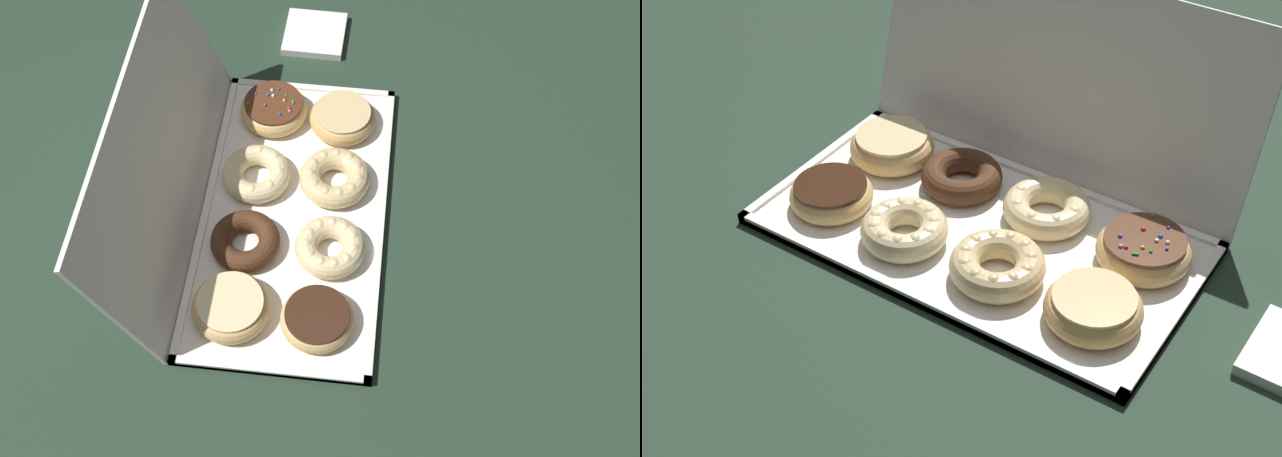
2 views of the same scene
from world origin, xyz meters
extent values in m
plane|color=#233828|center=(0.00, 0.00, 0.00)|extent=(3.00, 3.00, 0.00)
cube|color=white|center=(0.00, 0.00, 0.01)|extent=(0.57, 0.30, 0.01)
cube|color=white|center=(0.00, -0.15, 0.01)|extent=(0.57, 0.01, 0.01)
cube|color=white|center=(0.00, 0.15, 0.01)|extent=(0.57, 0.01, 0.01)
cube|color=white|center=(-0.28, 0.00, 0.01)|extent=(0.01, 0.30, 0.01)
cube|color=white|center=(0.28, 0.00, 0.01)|extent=(0.01, 0.30, 0.01)
cube|color=white|center=(0.00, 0.20, 0.14)|extent=(0.57, 0.09, 0.27)
torus|color=#E5B770|center=(-0.20, -0.06, 0.03)|extent=(0.11, 0.11, 0.03)
cylinder|color=#381E11|center=(-0.20, -0.06, 0.04)|extent=(0.10, 0.10, 0.01)
torus|color=beige|center=(-0.07, -0.07, 0.03)|extent=(0.11, 0.11, 0.04)
sphere|color=beige|center=(-0.03, -0.07, 0.04)|extent=(0.02, 0.02, 0.02)
sphere|color=beige|center=(-0.04, -0.05, 0.04)|extent=(0.02, 0.02, 0.02)
sphere|color=beige|center=(-0.05, -0.03, 0.04)|extent=(0.02, 0.02, 0.02)
sphere|color=beige|center=(-0.07, -0.03, 0.04)|extent=(0.02, 0.02, 0.02)
sphere|color=beige|center=(-0.09, -0.04, 0.04)|extent=(0.02, 0.02, 0.02)
sphere|color=beige|center=(-0.11, -0.06, 0.04)|extent=(0.02, 0.02, 0.02)
sphere|color=beige|center=(-0.11, -0.08, 0.04)|extent=(0.02, 0.02, 0.02)
sphere|color=beige|center=(-0.09, -0.10, 0.04)|extent=(0.02, 0.02, 0.02)
sphere|color=beige|center=(-0.07, -0.11, 0.04)|extent=(0.02, 0.02, 0.02)
sphere|color=beige|center=(-0.05, -0.10, 0.04)|extent=(0.02, 0.02, 0.02)
sphere|color=beige|center=(-0.04, -0.09, 0.04)|extent=(0.02, 0.02, 0.02)
torus|color=#EACC8C|center=(0.07, -0.06, 0.03)|extent=(0.12, 0.12, 0.04)
sphere|color=#EACC8C|center=(0.11, -0.06, 0.04)|extent=(0.02, 0.02, 0.02)
sphere|color=#EACC8C|center=(0.10, -0.04, 0.04)|extent=(0.02, 0.02, 0.02)
sphere|color=#EACC8C|center=(0.08, -0.02, 0.04)|extent=(0.02, 0.02, 0.02)
sphere|color=#EACC8C|center=(0.06, -0.02, 0.04)|extent=(0.02, 0.02, 0.02)
sphere|color=#EACC8C|center=(0.04, -0.03, 0.04)|extent=(0.02, 0.02, 0.02)
sphere|color=#EACC8C|center=(0.03, -0.05, 0.04)|extent=(0.02, 0.02, 0.02)
sphere|color=#EACC8C|center=(0.03, -0.07, 0.04)|extent=(0.02, 0.02, 0.02)
sphere|color=#EACC8C|center=(0.04, -0.09, 0.04)|extent=(0.02, 0.02, 0.02)
sphere|color=#EACC8C|center=(0.06, -0.10, 0.04)|extent=(0.02, 0.02, 0.02)
sphere|color=#EACC8C|center=(0.08, -0.10, 0.04)|extent=(0.02, 0.02, 0.02)
sphere|color=#EACC8C|center=(0.10, -0.08, 0.04)|extent=(0.02, 0.02, 0.02)
torus|color=tan|center=(0.20, -0.06, 0.03)|extent=(0.12, 0.12, 0.04)
cylinder|color=#EACC8C|center=(0.20, -0.06, 0.05)|extent=(0.10, 0.10, 0.01)
torus|color=#E5B770|center=(-0.19, 0.07, 0.03)|extent=(0.12, 0.12, 0.04)
cylinder|color=beige|center=(-0.19, 0.07, 0.05)|extent=(0.10, 0.10, 0.01)
torus|color=#472816|center=(-0.07, 0.07, 0.03)|extent=(0.11, 0.11, 0.03)
torus|color=beige|center=(0.06, 0.07, 0.03)|extent=(0.12, 0.12, 0.04)
sphere|color=beige|center=(0.10, 0.07, 0.04)|extent=(0.02, 0.02, 0.02)
sphere|color=beige|center=(0.09, 0.10, 0.04)|extent=(0.02, 0.02, 0.02)
sphere|color=beige|center=(0.06, 0.11, 0.04)|extent=(0.02, 0.02, 0.02)
sphere|color=beige|center=(0.03, 0.10, 0.04)|extent=(0.02, 0.02, 0.02)
sphere|color=beige|center=(0.02, 0.07, 0.04)|extent=(0.02, 0.02, 0.02)
sphere|color=beige|center=(0.03, 0.04, 0.04)|extent=(0.02, 0.02, 0.02)
sphere|color=beige|center=(0.06, 0.03, 0.04)|extent=(0.02, 0.02, 0.02)
sphere|color=beige|center=(0.09, 0.04, 0.04)|extent=(0.02, 0.02, 0.02)
torus|color=#E5B770|center=(0.20, 0.06, 0.03)|extent=(0.12, 0.12, 0.04)
cylinder|color=#59331E|center=(0.20, 0.06, 0.05)|extent=(0.10, 0.10, 0.01)
sphere|color=green|center=(0.19, 0.11, 0.05)|extent=(0.01, 0.01, 0.01)
sphere|color=blue|center=(0.23, 0.06, 0.05)|extent=(0.00, 0.00, 0.00)
sphere|color=pink|center=(0.18, 0.03, 0.05)|extent=(0.01, 0.01, 0.01)
sphere|color=green|center=(0.21, 0.03, 0.05)|extent=(0.00, 0.00, 0.00)
sphere|color=green|center=(0.20, 0.03, 0.05)|extent=(0.01, 0.01, 0.01)
sphere|color=red|center=(0.19, 0.03, 0.05)|extent=(0.01, 0.01, 0.01)
sphere|color=blue|center=(0.22, 0.07, 0.05)|extent=(0.01, 0.01, 0.01)
sphere|color=green|center=(0.22, 0.04, 0.05)|extent=(0.00, 0.00, 0.00)
sphere|color=blue|center=(0.22, 0.09, 0.05)|extent=(0.00, 0.00, 0.00)
sphere|color=blue|center=(0.18, 0.05, 0.05)|extent=(0.01, 0.01, 0.01)
sphere|color=red|center=(0.19, 0.07, 0.05)|extent=(0.01, 0.01, 0.01)
sphere|color=white|center=(0.22, 0.06, 0.05)|extent=(0.01, 0.01, 0.01)
sphere|color=yellow|center=(0.21, 0.04, 0.05)|extent=(0.01, 0.01, 0.01)
sphere|color=white|center=(0.23, 0.07, 0.05)|extent=(0.01, 0.01, 0.01)
cube|color=white|center=(0.42, 0.01, 0.01)|extent=(0.12, 0.12, 0.02)
camera|label=1|loc=(-0.69, -0.12, 1.08)|focal=43.15mm
camera|label=2|loc=(0.49, -0.78, 0.79)|focal=52.00mm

